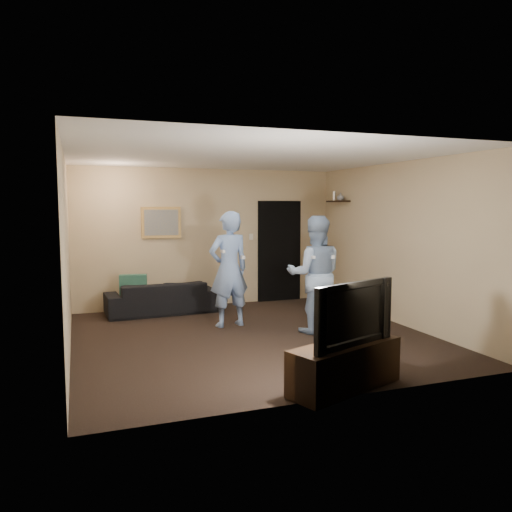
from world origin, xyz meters
name	(u,v)px	position (x,y,z in m)	size (l,w,h in m)	color
ground	(252,336)	(0.00, 0.00, 0.00)	(5.00, 5.00, 0.00)	black
ceiling	(252,156)	(0.00, 0.00, 2.60)	(5.00, 5.00, 0.04)	silver
wall_back	(209,238)	(0.00, 2.50, 1.30)	(5.00, 0.04, 2.60)	tan
wall_front	(338,269)	(0.00, -2.50, 1.30)	(5.00, 0.04, 2.60)	tan
wall_left	(67,254)	(-2.50, 0.00, 1.30)	(0.04, 5.00, 2.60)	tan
wall_right	(399,244)	(2.50, 0.00, 1.30)	(0.04, 5.00, 2.60)	tan
sofa	(162,297)	(-0.98, 2.07, 0.28)	(1.92, 0.75, 0.56)	black
throw_pillow	(133,288)	(-1.47, 2.07, 0.48)	(0.46, 0.15, 0.46)	#194C40
painting_frame	(161,222)	(-0.90, 2.48, 1.60)	(0.72, 0.05, 0.57)	olive
painting_canvas	(161,222)	(-0.90, 2.45, 1.60)	(0.62, 0.01, 0.47)	slate
doorway	(279,251)	(1.45, 2.47, 1.00)	(0.90, 0.06, 2.00)	black
light_switch	(251,237)	(0.85, 2.48, 1.30)	(0.08, 0.02, 0.12)	silver
wall_shelf	(338,201)	(2.39, 1.80, 1.99)	(0.20, 0.60, 0.03)	black
shelf_vase	(341,197)	(2.39, 1.71, 2.08)	(0.14, 0.14, 0.15)	#9E9EA2
shelf_figurine	(334,196)	(2.39, 1.95, 2.09)	(0.06, 0.06, 0.18)	silver
tv_console	(345,366)	(0.20, -2.32, 0.25)	(1.33, 0.43, 0.48)	black
television	(346,312)	(0.20, -2.32, 0.82)	(1.14, 0.15, 0.66)	black
wii_player_left	(229,269)	(-0.13, 0.73, 0.91)	(0.72, 0.55, 1.82)	#7C9DD7
wii_player_right	(315,274)	(0.97, -0.07, 0.88)	(1.03, 0.92, 1.76)	#829BBD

